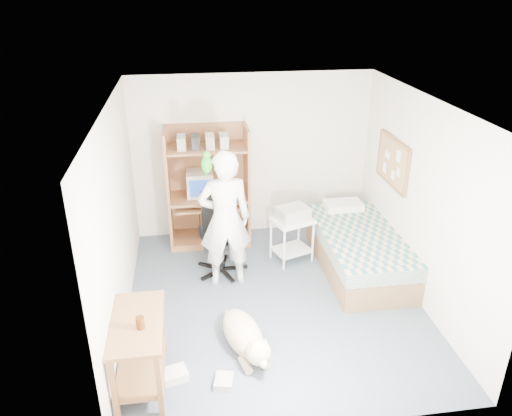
% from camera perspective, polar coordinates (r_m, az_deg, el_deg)
% --- Properties ---
extents(floor, '(4.00, 4.00, 0.00)m').
position_cam_1_polar(floor, '(6.43, 2.04, -10.49)').
color(floor, '#46525F').
rests_on(floor, ground).
extents(wall_back, '(3.60, 0.02, 2.50)m').
position_cam_1_polar(wall_back, '(7.64, -0.45, 5.96)').
color(wall_back, silver).
rests_on(wall_back, floor).
extents(wall_right, '(0.02, 4.00, 2.50)m').
position_cam_1_polar(wall_right, '(6.35, 18.41, 0.65)').
color(wall_right, silver).
rests_on(wall_right, floor).
extents(wall_left, '(0.02, 4.00, 2.50)m').
position_cam_1_polar(wall_left, '(5.78, -15.63, -1.41)').
color(wall_left, silver).
rests_on(wall_left, floor).
extents(ceiling, '(3.60, 4.00, 0.02)m').
position_cam_1_polar(ceiling, '(5.39, 2.45, 11.77)').
color(ceiling, white).
rests_on(ceiling, wall_back).
extents(computer_hutch, '(1.20, 0.63, 1.80)m').
position_cam_1_polar(computer_hutch, '(7.49, -5.48, 1.94)').
color(computer_hutch, brown).
rests_on(computer_hutch, floor).
extents(bed, '(1.02, 2.02, 0.66)m').
position_cam_1_polar(bed, '(7.09, 11.63, -4.66)').
color(bed, brown).
rests_on(bed, floor).
extents(side_desk, '(0.50, 1.00, 0.75)m').
position_cam_1_polar(side_desk, '(5.14, -13.25, -14.79)').
color(side_desk, brown).
rests_on(side_desk, floor).
extents(corkboard, '(0.04, 0.94, 0.66)m').
position_cam_1_polar(corkboard, '(7.03, 15.34, 5.10)').
color(corkboard, '#966D43').
rests_on(corkboard, wall_right).
extents(office_chair, '(0.62, 0.62, 1.11)m').
position_cam_1_polar(office_chair, '(6.86, -4.12, -4.18)').
color(office_chair, black).
rests_on(office_chair, floor).
extents(person, '(0.70, 0.48, 1.84)m').
position_cam_1_polar(person, '(6.35, -3.56, -1.34)').
color(person, white).
rests_on(person, floor).
extents(parrot, '(0.14, 0.24, 0.37)m').
position_cam_1_polar(parrot, '(6.06, -5.65, 5.11)').
color(parrot, '#13881D').
rests_on(parrot, person).
extents(dog, '(0.56, 1.16, 0.44)m').
position_cam_1_polar(dog, '(5.57, -1.27, -14.40)').
color(dog, tan).
rests_on(dog, floor).
extents(printer_cart, '(0.66, 0.59, 0.65)m').
position_cam_1_polar(printer_cart, '(7.09, 4.13, -2.86)').
color(printer_cart, white).
rests_on(printer_cart, floor).
extents(printer, '(0.50, 0.45, 0.18)m').
position_cam_1_polar(printer, '(6.95, 4.21, -0.61)').
color(printer, '#A4A4A0').
rests_on(printer, printer_cart).
extents(crt_monitor, '(0.39, 0.42, 0.37)m').
position_cam_1_polar(crt_monitor, '(7.44, -6.43, 2.85)').
color(crt_monitor, beige).
rests_on(crt_monitor, computer_hutch).
extents(keyboard, '(0.47, 0.21, 0.03)m').
position_cam_1_polar(keyboard, '(7.40, -5.15, 0.41)').
color(keyboard, beige).
rests_on(keyboard, computer_hutch).
extents(pencil_cup, '(0.08, 0.08, 0.12)m').
position_cam_1_polar(pencil_cup, '(7.43, -2.54, 1.84)').
color(pencil_cup, gold).
rests_on(pencil_cup, computer_hutch).
extents(drink_glass, '(0.08, 0.08, 0.12)m').
position_cam_1_polar(drink_glass, '(4.86, -13.10, -12.66)').
color(drink_glass, '#44210A').
rests_on(drink_glass, side_desk).
extents(floor_box_a, '(0.29, 0.26, 0.10)m').
position_cam_1_polar(floor_box_a, '(5.40, -9.28, -18.29)').
color(floor_box_a, silver).
rests_on(floor_box_a, floor).
extents(floor_box_b, '(0.23, 0.25, 0.08)m').
position_cam_1_polar(floor_box_b, '(5.29, -3.67, -19.18)').
color(floor_box_b, '#B1B0AC').
rests_on(floor_box_b, floor).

